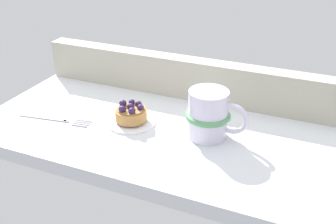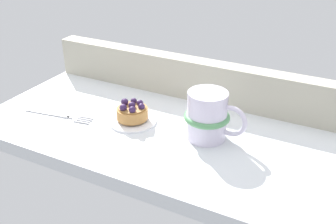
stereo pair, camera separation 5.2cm
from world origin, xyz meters
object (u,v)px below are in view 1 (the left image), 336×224
Objects in this scene: raspberry_tart at (131,113)px; dessert_fork at (55,119)px; dessert_plate at (131,121)px; coffee_mug at (209,115)px.

raspberry_tart is 16.54cm from dessert_fork.
raspberry_tart reaches higher than dessert_fork.
dessert_fork is (-15.52, -5.35, -0.12)cm from dessert_plate.
raspberry_tart is at bearing -167.19° from dessert_plate.
raspberry_tart reaches higher than dessert_plate.
raspberry_tart is at bearing 19.04° from dessert_fork.
dessert_plate is at bearing -175.65° from coffee_mug.
dessert_plate is 17.13cm from coffee_mug.
dessert_fork is (-32.01, -6.61, -4.56)cm from coffee_mug.
raspberry_tart is (-0.02, -0.00, 2.02)cm from dessert_plate.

